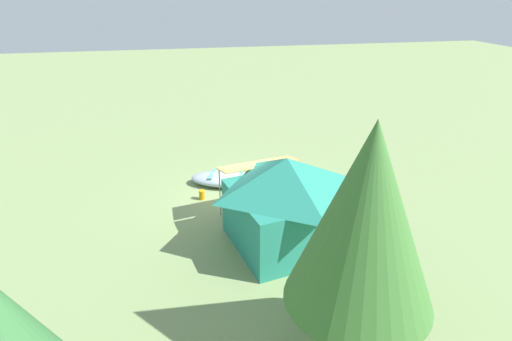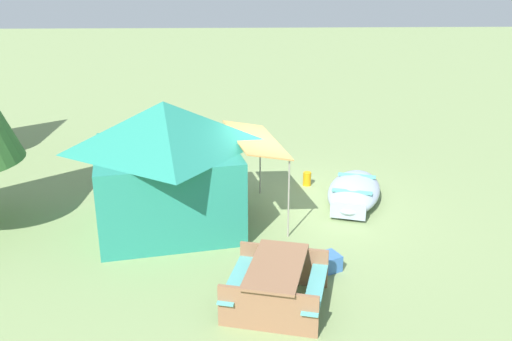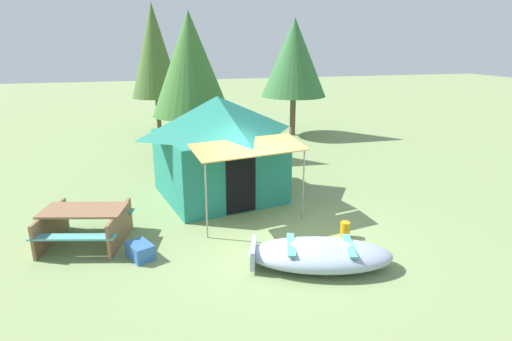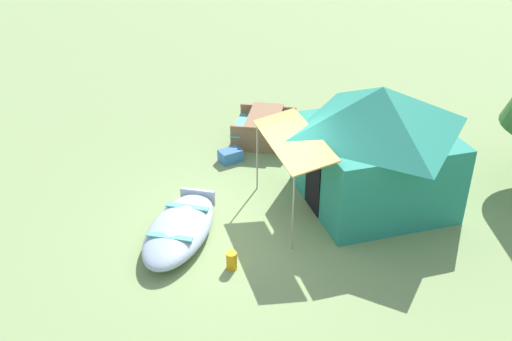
{
  "view_description": "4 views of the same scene",
  "coord_description": "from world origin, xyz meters",
  "px_view_note": "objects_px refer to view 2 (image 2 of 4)",
  "views": [
    {
      "loc": [
        2.23,
        12.49,
        6.87
      ],
      "look_at": [
        -0.37,
        0.25,
        1.29
      ],
      "focal_mm": 29.02,
      "sensor_mm": 36.0,
      "label": 1
    },
    {
      "loc": [
        -11.65,
        1.22,
        5.2
      ],
      "look_at": [
        -0.5,
        0.81,
        1.11
      ],
      "focal_mm": 39.13,
      "sensor_mm": 36.0,
      "label": 2
    },
    {
      "loc": [
        -2.54,
        -7.91,
        3.98
      ],
      "look_at": [
        -0.11,
        1.12,
        1.12
      ],
      "focal_mm": 29.43,
      "sensor_mm": 36.0,
      "label": 3
    },
    {
      "loc": [
        10.05,
        -0.87,
        6.96
      ],
      "look_at": [
        -0.0,
        0.04,
        1.28
      ],
      "focal_mm": 41.0,
      "sensor_mm": 36.0,
      "label": 4
    }
  ],
  "objects_px": {
    "picnic_table": "(276,280)",
    "beached_rowboat": "(354,191)",
    "canvas_cabin_tent": "(167,163)",
    "cooler_box": "(325,263)",
    "fuel_can": "(307,179)"
  },
  "relations": [
    {
      "from": "beached_rowboat",
      "to": "canvas_cabin_tent",
      "type": "bearing_deg",
      "value": 104.61
    },
    {
      "from": "cooler_box",
      "to": "canvas_cabin_tent",
      "type": "bearing_deg",
      "value": 55.19
    },
    {
      "from": "canvas_cabin_tent",
      "to": "fuel_can",
      "type": "relative_size",
      "value": 12.64
    },
    {
      "from": "fuel_can",
      "to": "cooler_box",
      "type": "bearing_deg",
      "value": 177.31
    },
    {
      "from": "canvas_cabin_tent",
      "to": "fuel_can",
      "type": "distance_m",
      "value": 4.03
    },
    {
      "from": "picnic_table",
      "to": "beached_rowboat",
      "type": "bearing_deg",
      "value": -26.66
    },
    {
      "from": "beached_rowboat",
      "to": "cooler_box",
      "type": "relative_size",
      "value": 5.31
    },
    {
      "from": "cooler_box",
      "to": "fuel_can",
      "type": "distance_m",
      "value": 4.21
    },
    {
      "from": "canvas_cabin_tent",
      "to": "picnic_table",
      "type": "distance_m",
      "value": 3.88
    },
    {
      "from": "beached_rowboat",
      "to": "fuel_can",
      "type": "distance_m",
      "value": 1.42
    },
    {
      "from": "beached_rowboat",
      "to": "picnic_table",
      "type": "xyz_separation_m",
      "value": [
        -4.25,
        2.14,
        0.22
      ]
    },
    {
      "from": "cooler_box",
      "to": "fuel_can",
      "type": "height_order",
      "value": "fuel_can"
    },
    {
      "from": "beached_rowboat",
      "to": "fuel_can",
      "type": "bearing_deg",
      "value": 43.86
    },
    {
      "from": "cooler_box",
      "to": "picnic_table",
      "type": "bearing_deg",
      "value": 138.04
    },
    {
      "from": "beached_rowboat",
      "to": "canvas_cabin_tent",
      "type": "distance_m",
      "value": 4.48
    }
  ]
}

